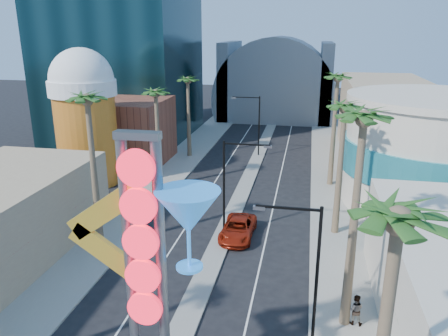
{
  "coord_description": "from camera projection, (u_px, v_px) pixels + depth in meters",
  "views": [
    {
      "loc": [
        6.29,
        -12.13,
        16.21
      ],
      "look_at": [
        -0.24,
        21.25,
        5.38
      ],
      "focal_mm": 35.0,
      "sensor_mm": 36.0,
      "label": 1
    }
  ],
  "objects": [
    {
      "name": "sidewalk_east",
      "position": [
        334.0,
        182.0,
        48.38
      ],
      "size": [
        5.0,
        100.0,
        0.15
      ],
      "primitive_type": "cube",
      "color": "gray",
      "rests_on": "ground"
    },
    {
      "name": "brick_filler_west",
      "position": [
        126.0,
        131.0,
        54.67
      ],
      "size": [
        10.0,
        10.0,
        8.0
      ],
      "primitive_type": "cube",
      "color": "brown",
      "rests_on": "ground"
    },
    {
      "name": "canopy",
      "position": [
        276.0,
        95.0,
        83.44
      ],
      "size": [
        22.0,
        16.0,
        22.0
      ],
      "color": "slate",
      "rests_on": "ground"
    },
    {
      "name": "palm_2",
      "position": [
        156.0,
        99.0,
        44.24
      ],
      "size": [
        2.4,
        2.4,
        11.2
      ],
      "color": "brown",
      "rests_on": "ground"
    },
    {
      "name": "pedestrian_b",
      "position": [
        355.0,
        310.0,
        24.69
      ],
      "size": [
        0.95,
        0.77,
        1.85
      ],
      "primitive_type": "imported",
      "rotation": [
        0.0,
        0.0,
        3.06
      ],
      "color": "gray",
      "rests_on": "sidewalk_east"
    },
    {
      "name": "palm_7",
      "position": [
        337.0,
        85.0,
        44.28
      ],
      "size": [
        2.4,
        2.4,
        12.7
      ],
      "color": "brown",
      "rests_on": "ground"
    },
    {
      "name": "median",
      "position": [
        252.0,
        169.0,
        52.93
      ],
      "size": [
        1.6,
        84.0,
        0.15
      ],
      "primitive_type": "cube",
      "color": "gray",
      "rests_on": "ground"
    },
    {
      "name": "palm_4",
      "position": [
        396.0,
        241.0,
        12.62
      ],
      "size": [
        2.4,
        2.4,
        12.2
      ],
      "color": "brown",
      "rests_on": "ground"
    },
    {
      "name": "palm_5",
      "position": [
        363.0,
        133.0,
        21.7
      ],
      "size": [
        2.4,
        2.4,
        13.2
      ],
      "color": "brown",
      "rests_on": "ground"
    },
    {
      "name": "red_pickup",
      "position": [
        238.0,
        229.0,
        35.46
      ],
      "size": [
        2.6,
        5.48,
        1.51
      ],
      "primitive_type": "imported",
      "rotation": [
        0.0,
        0.0,
        -0.02
      ],
      "color": "maroon",
      "rests_on": "ground"
    },
    {
      "name": "filler_east",
      "position": [
        383.0,
        118.0,
        57.86
      ],
      "size": [
        10.0,
        20.0,
        10.0
      ],
      "primitive_type": "cube",
      "color": "tan",
      "rests_on": "ground"
    },
    {
      "name": "streetlight_0",
      "position": [
        231.0,
        179.0,
        34.54
      ],
      "size": [
        3.79,
        0.25,
        8.0
      ],
      "color": "black",
      "rests_on": "ground"
    },
    {
      "name": "turquoise_building",
      "position": [
        434.0,
        153.0,
        40.58
      ],
      "size": [
        16.6,
        16.6,
        10.6
      ],
      "color": "beige",
      "rests_on": "ground"
    },
    {
      "name": "palm_6",
      "position": [
        344.0,
        116.0,
        33.33
      ],
      "size": [
        2.4,
        2.4,
        11.7
      ],
      "color": "brown",
      "rests_on": "ground"
    },
    {
      "name": "sidewalk_west",
      "position": [
        170.0,
        172.0,
        51.86
      ],
      "size": [
        5.0,
        100.0,
        0.15
      ],
      "primitive_type": "cube",
      "color": "gray",
      "rests_on": "ground"
    },
    {
      "name": "beer_mug",
      "position": [
        85.0,
        112.0,
        46.2
      ],
      "size": [
        7.0,
        7.0,
        14.5
      ],
      "color": "#BB7219",
      "rests_on": "ground"
    },
    {
      "name": "streetlight_2",
      "position": [
        308.0,
        264.0,
        22.2
      ],
      "size": [
        3.45,
        0.25,
        8.0
      ],
      "color": "black",
      "rests_on": "ground"
    },
    {
      "name": "streetlight_1",
      "position": [
        255.0,
        120.0,
        57.18
      ],
      "size": [
        3.79,
        0.25,
        8.0
      ],
      "color": "black",
      "rests_on": "ground"
    },
    {
      "name": "neon_sign",
      "position": [
        164.0,
        258.0,
        17.82
      ],
      "size": [
        6.53,
        2.6,
        12.55
      ],
      "color": "gray",
      "rests_on": "ground"
    },
    {
      "name": "palm_1",
      "position": [
        88.0,
        109.0,
        30.74
      ],
      "size": [
        2.4,
        2.4,
        12.7
      ],
      "color": "brown",
      "rests_on": "ground"
    },
    {
      "name": "palm_3",
      "position": [
        188.0,
        85.0,
        55.46
      ],
      "size": [
        2.4,
        2.4,
        11.2
      ],
      "color": "brown",
      "rests_on": "ground"
    }
  ]
}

